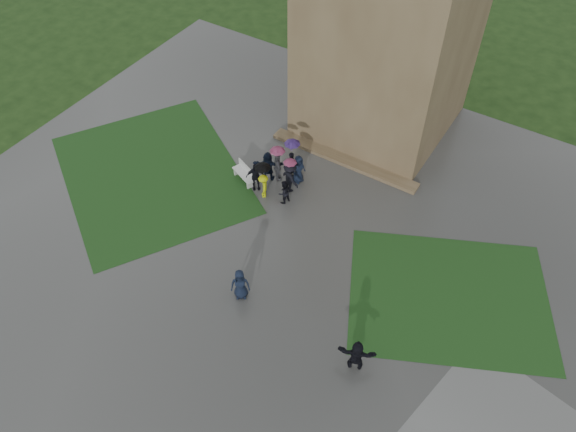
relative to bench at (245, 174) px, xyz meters
The scene contains 9 objects.
ground 7.45m from the bench, 58.93° to the right, with size 120.00×120.00×0.00m, color black.
plaza 5.83m from the bench, 48.69° to the right, with size 34.00×34.00×0.02m, color #353533.
lawn_inset_left 5.25m from the bench, 153.13° to the right, with size 11.00×9.00×0.01m, color black.
lawn_inset_right 12.42m from the bench, ahead, with size 9.00×7.00×0.01m, color black.
tower_plinth 5.73m from the bench, 47.84° to the left, with size 9.00×0.80×0.22m, color brown.
bench is the anchor object (origin of this frame).
visitor_cluster 1.91m from the bench, 20.54° to the left, with size 3.05×3.19×2.42m.
pedestrian_mid 7.64m from the bench, 56.30° to the right, with size 0.86×0.59×1.77m, color black.
pedestrian_near 12.26m from the bench, 33.14° to the right, with size 1.59×0.57×1.72m, color black.
Camera 1 is at (10.00, -11.26, 21.46)m, focal length 35.00 mm.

